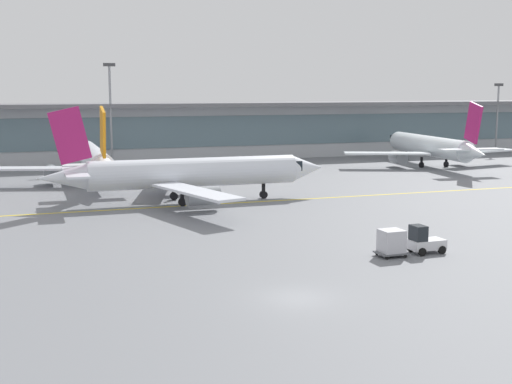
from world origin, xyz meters
TOP-DOWN VIEW (x-y plane):
  - ground_plane at (0.00, 0.00)m, footprint 400.00×400.00m
  - taxiway_centreline_stripe at (2.51, 32.56)m, footprint 110.00×0.43m
  - terminal_concourse at (0.00, 78.09)m, footprint 203.87×11.00m
  - gate_airplane_1 at (-6.02, 53.31)m, footprint 28.16×30.18m
  - gate_airplane_2 at (45.17, 55.73)m, footprint 28.47×30.77m
  - taxiing_regional_jet at (2.11, 34.56)m, footprint 30.74×28.69m
  - baggage_tug at (12.85, 6.95)m, footprint 2.64×1.69m
  - cargo_dolly_lead at (10.10, 6.86)m, footprint 2.15×1.67m
  - apron_light_mast_1 at (-1.48, 71.57)m, footprint 1.80×0.36m
  - apron_light_mast_2 at (69.94, 71.57)m, footprint 1.80×0.36m

SIDE VIEW (x-z plane):
  - ground_plane at x=0.00m, z-range 0.00..0.00m
  - taxiway_centreline_stripe at x=2.51m, z-range 0.00..0.01m
  - baggage_tug at x=12.85m, z-range -0.16..1.94m
  - cargo_dolly_lead at x=10.10m, z-range 0.08..2.02m
  - gate_airplane_1 at x=-6.02m, z-range -2.01..8.02m
  - gate_airplane_2 at x=45.17m, z-range -2.04..8.15m
  - taxiing_regional_jet at x=2.11m, z-range -2.04..8.17m
  - terminal_concourse at x=0.00m, z-range 0.12..9.72m
  - apron_light_mast_2 at x=69.94m, z-range 0.68..13.60m
  - apron_light_mast_1 at x=-1.48m, z-range 0.70..16.48m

